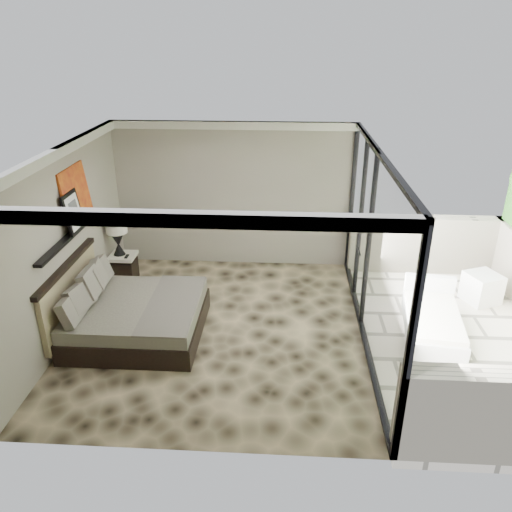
# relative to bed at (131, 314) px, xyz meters

# --- Properties ---
(floor) EXTENTS (5.00, 5.00, 0.00)m
(floor) POSITION_rel_bed_xyz_m (1.32, 0.19, -0.33)
(floor) COLOR black
(floor) RESTS_ON ground
(ceiling) EXTENTS (4.50, 5.00, 0.02)m
(ceiling) POSITION_rel_bed_xyz_m (1.32, 0.19, 2.46)
(ceiling) COLOR silver
(ceiling) RESTS_ON back_wall
(back_wall) EXTENTS (4.50, 0.02, 2.80)m
(back_wall) POSITION_rel_bed_xyz_m (1.32, 2.68, 1.07)
(back_wall) COLOR gray
(back_wall) RESTS_ON floor
(left_wall) EXTENTS (0.02, 5.00, 2.80)m
(left_wall) POSITION_rel_bed_xyz_m (-0.92, 0.19, 1.07)
(left_wall) COLOR gray
(left_wall) RESTS_ON floor
(glass_wall) EXTENTS (0.08, 5.00, 2.80)m
(glass_wall) POSITION_rel_bed_xyz_m (3.57, 0.19, 1.07)
(glass_wall) COLOR white
(glass_wall) RESTS_ON floor
(terrace_slab) EXTENTS (3.00, 5.00, 0.12)m
(terrace_slab) POSITION_rel_bed_xyz_m (5.07, 0.19, -0.39)
(terrace_slab) COLOR beige
(terrace_slab) RESTS_ON ground
(picture_ledge) EXTENTS (0.12, 2.20, 0.05)m
(picture_ledge) POSITION_rel_bed_xyz_m (-0.86, 0.29, 1.17)
(picture_ledge) COLOR black
(picture_ledge) RESTS_ON left_wall
(bed) EXTENTS (2.00, 1.94, 1.10)m
(bed) POSITION_rel_bed_xyz_m (0.00, 0.00, 0.00)
(bed) COLOR black
(bed) RESTS_ON floor
(nightstand) EXTENTS (0.62, 0.62, 0.47)m
(nightstand) POSITION_rel_bed_xyz_m (-0.65, 1.76, -0.10)
(nightstand) COLOR black
(nightstand) RESTS_ON floor
(table_lamp) EXTENTS (0.38, 0.38, 0.69)m
(table_lamp) POSITION_rel_bed_xyz_m (-0.71, 1.77, 0.63)
(table_lamp) COLOR black
(table_lamp) RESTS_ON nightstand
(abstract_canvas) EXTENTS (0.13, 0.90, 0.90)m
(abstract_canvas) POSITION_rel_bed_xyz_m (-0.88, 0.70, 1.65)
(abstract_canvas) COLOR red
(abstract_canvas) RESTS_ON picture_ledge
(framed_print) EXTENTS (0.11, 0.50, 0.60)m
(framed_print) POSITION_rel_bed_xyz_m (-0.82, 0.39, 1.50)
(framed_print) COLOR black
(framed_print) RESTS_ON picture_ledge
(ottoman) EXTENTS (0.67, 0.67, 0.51)m
(ottoman) POSITION_rel_bed_xyz_m (5.72, 1.36, -0.07)
(ottoman) COLOR silver
(ottoman) RESTS_ON terrace_slab
(lounger) EXTENTS (1.00, 1.70, 0.63)m
(lounger) POSITION_rel_bed_xyz_m (4.63, 0.32, -0.13)
(lounger) COLOR silver
(lounger) RESTS_ON terrace_slab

